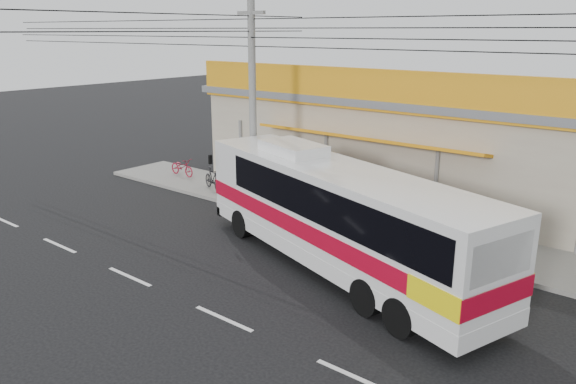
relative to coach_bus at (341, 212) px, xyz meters
The scene contains 8 objects.
ground 2.71m from the coach_bus, 109.55° to the right, with size 120.00×120.00×0.00m, color black.
sidewalk 4.63m from the coach_bus, 98.69° to the left, with size 30.00×3.20×0.15m, color slate.
lane_markings 4.76m from the coach_bus, 98.47° to the right, with size 50.00×0.12×0.01m, color silver, non-canonical shape.
storefront_building 9.76m from the coach_bus, 93.80° to the left, with size 22.60×9.20×5.70m.
coach_bus is the anchor object (origin of this frame).
motorbike_red 13.18m from the coach_bus, 160.61° to the left, with size 0.57×1.64×0.86m, color maroon.
motorbike_dark 9.98m from the coach_bus, 159.31° to the left, with size 0.48×1.70×1.02m, color black.
utility_pole 8.05m from the coach_bus, 157.25° to the left, with size 34.00×14.00×8.57m.
Camera 1 is at (9.43, -11.45, 7.13)m, focal length 35.00 mm.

